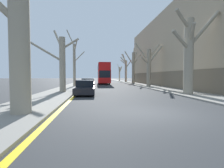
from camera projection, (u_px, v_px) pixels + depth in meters
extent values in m
plane|color=#2B2D30|center=(153.00, 113.00, 8.18)|extent=(300.00, 300.00, 0.00)
cube|color=gray|center=(83.00, 81.00, 57.25)|extent=(3.47, 120.00, 0.12)
cube|color=gray|center=(122.00, 81.00, 58.51)|extent=(3.47, 120.00, 0.12)
cube|color=tan|center=(184.00, 52.00, 31.11)|extent=(10.00, 35.08, 12.23)
cube|color=#6B5E4C|center=(156.00, 79.00, 30.84)|extent=(0.12, 34.38, 2.45)
cube|color=yellow|center=(89.00, 82.00, 57.44)|extent=(0.24, 120.00, 0.01)
cylinder|color=gray|center=(19.00, 34.00, 7.46)|extent=(0.85, 0.85, 7.11)
cylinder|color=gray|center=(62.00, 65.00, 18.02)|extent=(0.62, 0.62, 5.75)
cylinder|color=gray|center=(47.00, 52.00, 17.90)|extent=(3.32, 0.42, 2.09)
cylinder|color=gray|center=(58.00, 40.00, 18.63)|extent=(1.39, 1.84, 2.42)
cylinder|color=gray|center=(61.00, 50.00, 18.79)|extent=(0.79, 1.95, 1.90)
cylinder|color=gray|center=(70.00, 44.00, 18.37)|extent=(1.78, 0.99, 1.36)
cylinder|color=gray|center=(74.00, 65.00, 28.36)|extent=(0.43, 0.43, 6.98)
cylinder|color=gray|center=(76.00, 47.00, 27.36)|extent=(0.81, 1.97, 1.73)
cylinder|color=gray|center=(79.00, 57.00, 29.55)|extent=(1.65, 2.54, 2.08)
cylinder|color=gray|center=(70.00, 38.00, 27.78)|extent=(1.24, 0.88, 2.47)
cylinder|color=gray|center=(189.00, 57.00, 15.87)|extent=(0.86, 0.86, 6.92)
cylinder|color=gray|center=(181.00, 40.00, 15.23)|extent=(2.25, 1.31, 1.68)
cylinder|color=gray|center=(183.00, 20.00, 15.10)|extent=(2.05, 1.43, 1.57)
cylinder|color=gray|center=(192.00, 34.00, 15.18)|extent=(0.56, 1.48, 1.71)
cylinder|color=gray|center=(203.00, 30.00, 15.47)|extent=(2.52, 1.17, 3.13)
cylinder|color=gray|center=(149.00, 68.00, 28.02)|extent=(0.67, 0.67, 6.04)
cylinder|color=gray|center=(143.00, 53.00, 28.10)|extent=(2.14, 0.83, 2.82)
cylinder|color=gray|center=(142.00, 52.00, 28.14)|extent=(2.33, 0.95, 3.12)
cylinder|color=gray|center=(145.00, 61.00, 27.67)|extent=(1.59, 0.74, 1.31)
cylinder|color=gray|center=(155.00, 55.00, 27.75)|extent=(2.18, 0.82, 2.87)
cylinder|color=gray|center=(154.00, 51.00, 27.92)|extent=(1.89, 0.39, 2.38)
cylinder|color=gray|center=(133.00, 68.00, 38.48)|extent=(0.63, 0.63, 6.97)
cylinder|color=gray|center=(137.00, 60.00, 38.81)|extent=(1.96, 0.92, 2.54)
cylinder|color=gray|center=(129.00, 58.00, 38.60)|extent=(2.05, 0.88, 3.24)
cylinder|color=gray|center=(135.00, 56.00, 38.99)|extent=(1.33, 1.44, 2.37)
cylinder|color=gray|center=(134.00, 52.00, 39.38)|extent=(0.86, 2.29, 2.03)
cylinder|color=gray|center=(134.00, 59.00, 39.06)|extent=(1.05, 1.56, 2.41)
cylinder|color=gray|center=(126.00, 71.00, 49.18)|extent=(0.63, 0.63, 6.18)
cylinder|color=gray|center=(123.00, 62.00, 49.05)|extent=(1.68, 0.37, 1.43)
cylinder|color=gray|center=(124.00, 58.00, 48.52)|extent=(1.36, 1.19, 2.39)
cylinder|color=gray|center=(123.00, 60.00, 48.42)|extent=(1.90, 1.33, 1.72)
cylinder|color=gray|center=(124.00, 58.00, 49.56)|extent=(1.29, 1.49, 2.61)
cylinder|color=gray|center=(129.00, 64.00, 47.78)|extent=(1.20, 2.92, 2.10)
cylinder|color=gray|center=(119.00, 74.00, 60.66)|extent=(0.49, 0.49, 4.98)
cylinder|color=gray|center=(118.00, 67.00, 61.85)|extent=(0.49, 2.77, 2.41)
cylinder|color=gray|center=(121.00, 69.00, 60.32)|extent=(1.04, 0.84, 1.88)
cylinder|color=gray|center=(120.00, 71.00, 60.04)|extent=(0.74, 1.39, 1.66)
cylinder|color=gray|center=(120.00, 70.00, 59.86)|extent=(0.38, 1.62, 1.24)
cylinder|color=gray|center=(121.00, 68.00, 61.42)|extent=(1.21, 1.80, 1.43)
cube|color=red|center=(104.00, 77.00, 39.35)|extent=(2.48, 10.03, 2.61)
cube|color=red|center=(104.00, 68.00, 39.26)|extent=(2.43, 9.83, 1.48)
cube|color=#A91111|center=(104.00, 64.00, 39.22)|extent=(2.43, 9.83, 0.12)
cube|color=black|center=(104.00, 74.00, 39.33)|extent=(2.51, 8.83, 1.36)
cube|color=black|center=(104.00, 67.00, 39.26)|extent=(2.51, 8.83, 1.12)
cube|color=black|center=(105.00, 74.00, 34.36)|extent=(2.23, 0.06, 1.43)
cylinder|color=black|center=(99.00, 82.00, 36.30)|extent=(0.30, 1.00, 1.00)
cylinder|color=black|center=(109.00, 82.00, 36.51)|extent=(0.30, 1.00, 1.00)
cylinder|color=black|center=(99.00, 81.00, 42.09)|extent=(0.30, 1.00, 1.00)
cylinder|color=black|center=(107.00, 81.00, 42.30)|extent=(0.30, 1.00, 1.00)
cube|color=black|center=(85.00, 90.00, 16.44)|extent=(1.80, 4.50, 0.55)
cube|color=black|center=(85.00, 83.00, 16.68)|extent=(1.58, 2.34, 0.64)
cylinder|color=black|center=(75.00, 92.00, 15.02)|extent=(0.20, 0.68, 0.68)
cylinder|color=black|center=(93.00, 92.00, 15.18)|extent=(0.20, 0.68, 0.68)
cylinder|color=black|center=(78.00, 90.00, 17.71)|extent=(0.20, 0.68, 0.68)
cylinder|color=black|center=(94.00, 90.00, 17.86)|extent=(0.20, 0.68, 0.68)
cube|color=#4C5156|center=(88.00, 85.00, 23.05)|extent=(1.72, 4.19, 0.69)
cube|color=black|center=(88.00, 81.00, 23.27)|extent=(1.51, 2.18, 0.58)
cylinder|color=black|center=(81.00, 88.00, 21.74)|extent=(0.20, 0.64, 0.64)
cylinder|color=black|center=(93.00, 88.00, 21.89)|extent=(0.20, 0.64, 0.64)
cylinder|color=black|center=(83.00, 86.00, 24.24)|extent=(0.20, 0.64, 0.64)
cylinder|color=black|center=(94.00, 86.00, 24.38)|extent=(0.20, 0.64, 0.64)
cube|color=maroon|center=(89.00, 84.00, 28.97)|extent=(1.78, 3.93, 0.66)
cube|color=black|center=(89.00, 80.00, 29.18)|extent=(1.57, 2.05, 0.51)
cylinder|color=black|center=(84.00, 85.00, 27.73)|extent=(0.20, 0.66, 0.66)
cylinder|color=black|center=(94.00, 85.00, 27.88)|extent=(0.20, 0.66, 0.66)
cylinder|color=black|center=(85.00, 84.00, 30.07)|extent=(0.20, 0.66, 0.66)
cylinder|color=black|center=(94.00, 84.00, 30.23)|extent=(0.20, 0.66, 0.66)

